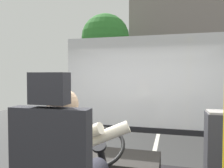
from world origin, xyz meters
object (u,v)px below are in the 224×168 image
object	(u,v)px
parked_car_black	(211,88)
fare_box	(218,163)
bus_driver	(69,161)
parked_car_green	(220,92)

from	to	relation	value
parked_car_black	fare_box	bearing A→B (deg)	-98.82
fare_box	parked_car_black	distance (m)	22.43
bus_driver	parked_car_black	world-z (taller)	bus_driver
bus_driver	fare_box	xyz separation A→B (m)	(1.11, 0.94, -0.26)
bus_driver	fare_box	size ratio (longest dim) A/B	0.77
parked_car_black	parked_car_green	bearing A→B (deg)	-92.33
fare_box	parked_car_green	xyz separation A→B (m)	(3.19, 16.22, -0.42)
parked_car_black	bus_driver	bearing A→B (deg)	-101.14
parked_car_green	parked_car_black	bearing A→B (deg)	87.67
fare_box	parked_car_green	distance (m)	16.54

